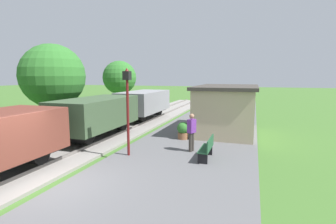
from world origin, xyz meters
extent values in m
plane|color=#3D6628|center=(0.00, 0.00, 0.00)|extent=(160.00, 160.00, 0.00)
cube|color=#565659|center=(3.20, 0.00, 0.12)|extent=(6.00, 60.00, 0.25)
cube|color=slate|center=(-1.68, 0.00, 0.19)|extent=(0.07, 60.00, 0.14)
cylinder|color=black|center=(-2.40, 1.41, 0.68)|extent=(1.56, 0.84, 0.84)
cylinder|color=black|center=(-2.40, 2.56, 0.93)|extent=(0.20, 0.30, 0.20)
cube|color=#384C33|center=(-2.40, 6.21, 1.58)|extent=(2.50, 5.60, 1.60)
cube|color=black|center=(-2.40, 6.21, 0.93)|extent=(2.10, 5.15, 0.50)
cylinder|color=black|center=(-2.40, 8.01, 0.68)|extent=(1.56, 0.84, 0.84)
cylinder|color=black|center=(-2.40, 4.42, 0.68)|extent=(1.56, 0.84, 0.84)
cylinder|color=black|center=(-2.40, 9.16, 0.93)|extent=(0.20, 0.30, 0.20)
cylinder|color=black|center=(-2.40, 3.26, 0.93)|extent=(0.20, 0.30, 0.20)
cube|color=gray|center=(-2.40, 12.81, 1.58)|extent=(2.50, 5.60, 1.60)
cube|color=black|center=(-2.40, 12.81, 0.93)|extent=(2.10, 5.15, 0.50)
cylinder|color=black|center=(-2.40, 14.61, 0.68)|extent=(1.56, 0.84, 0.84)
cylinder|color=black|center=(-2.40, 11.02, 0.68)|extent=(1.56, 0.84, 0.84)
cylinder|color=black|center=(-2.40, 15.76, 0.93)|extent=(0.20, 0.30, 0.20)
cylinder|color=black|center=(-2.40, 9.86, 0.93)|extent=(0.20, 0.30, 0.20)
cube|color=tan|center=(4.40, 9.69, 1.55)|extent=(3.20, 5.50, 2.60)
cube|color=#3D3833|center=(4.40, 9.69, 2.94)|extent=(3.50, 5.80, 0.18)
cube|color=black|center=(2.79, 8.59, 1.68)|extent=(0.03, 0.90, 0.80)
cube|color=#1E4C2D|center=(4.15, 4.04, 0.69)|extent=(0.42, 1.50, 0.04)
cube|color=#1E4C2D|center=(4.34, 4.04, 0.93)|extent=(0.04, 1.50, 0.45)
cube|color=black|center=(4.15, 3.44, 0.46)|extent=(0.38, 0.06, 0.42)
cube|color=black|center=(4.15, 4.64, 0.46)|extent=(0.38, 0.06, 0.42)
cylinder|color=#38332D|center=(3.32, 4.85, 0.68)|extent=(0.15, 0.15, 0.86)
cylinder|color=#38332D|center=(3.38, 5.00, 0.68)|extent=(0.15, 0.15, 0.86)
cube|color=#662D8C|center=(3.35, 4.93, 1.41)|extent=(0.37, 0.44, 0.60)
sphere|color=#936B51|center=(3.35, 4.93, 1.85)|extent=(0.22, 0.22, 0.22)
cylinder|color=brown|center=(2.39, 7.04, 0.42)|extent=(0.56, 0.56, 0.34)
sphere|color=#2D6B28|center=(2.39, 7.04, 0.85)|extent=(0.64, 0.64, 0.64)
cylinder|color=#591414|center=(0.93, 3.53, 1.85)|extent=(0.11, 0.11, 3.20)
cube|color=black|center=(0.93, 3.53, 3.63)|extent=(0.28, 0.28, 0.36)
sphere|color=#F2E5BF|center=(0.93, 3.53, 3.63)|extent=(0.20, 0.20, 0.20)
cone|color=#591414|center=(0.93, 3.53, 3.87)|extent=(0.20, 0.20, 0.16)
cylinder|color=#4C3823|center=(-6.18, 7.24, 1.05)|extent=(0.28, 0.28, 2.10)
sphere|color=#2D6B28|center=(-6.18, 7.24, 3.60)|extent=(4.01, 4.01, 4.01)
cylinder|color=#4C3823|center=(-9.57, 12.38, 1.20)|extent=(0.28, 0.28, 2.40)
sphere|color=#2D6B28|center=(-9.57, 12.38, 3.66)|extent=(3.35, 3.35, 3.35)
cylinder|color=#4C3823|center=(-8.28, 19.64, 1.01)|extent=(0.28, 0.28, 2.02)
sphere|color=#2D6B28|center=(-8.28, 19.64, 3.40)|extent=(3.69, 3.69, 3.69)
camera|label=1|loc=(5.90, -6.12, 3.64)|focal=27.69mm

